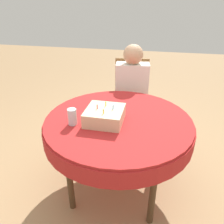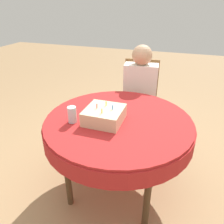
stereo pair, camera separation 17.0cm
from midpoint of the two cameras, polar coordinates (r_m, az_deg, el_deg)
ground_plane at (r=2.19m, az=3.77°, el=-18.58°), size 12.00×12.00×0.00m
dining_table at (r=1.78m, az=4.40°, el=-4.27°), size 1.19×1.19×0.72m
chair at (r=2.64m, az=9.01°, el=3.25°), size 0.49×0.49×0.95m
person at (r=2.47m, az=9.19°, el=6.38°), size 0.38×0.31×1.15m
birthday_cake at (r=1.68m, az=0.85°, el=-0.87°), size 0.28×0.28×0.14m
drinking_glass at (r=1.68m, az=-7.54°, el=-0.75°), size 0.07×0.07×0.13m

